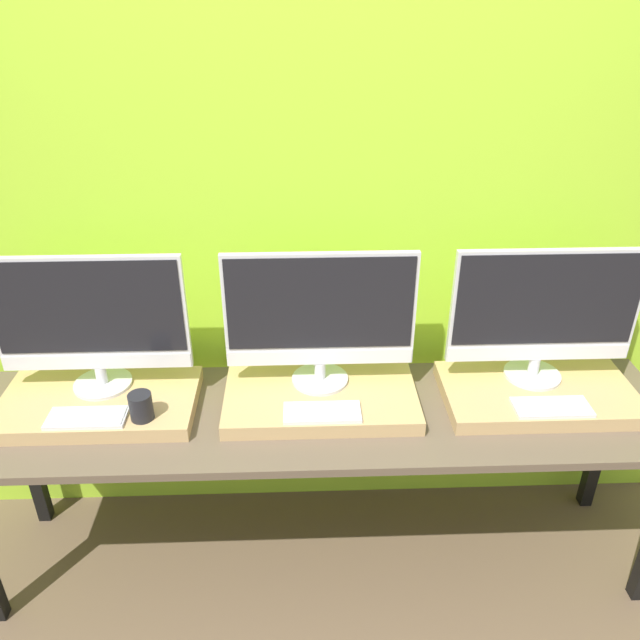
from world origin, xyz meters
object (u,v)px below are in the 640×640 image
monitor_left (90,320)px  monitor_center (320,316)px  mug (141,406)px  keyboard_left (87,417)px  monitor_right (545,312)px  keyboard_center (322,412)px  keyboard_right (552,407)px

monitor_left → monitor_center: bearing=0.0°
mug → keyboard_left: bearing=180.0°
monitor_left → monitor_right: 1.57m
keyboard_left → monitor_right: monitor_right is taller
monitor_left → keyboard_left: bearing=-90.0°
monitor_left → keyboard_center: bearing=-14.2°
keyboard_center → monitor_center: bearing=90.0°
mug → monitor_right: 1.41m
keyboard_left → keyboard_center: same height
monitor_left → mug: 0.35m
monitor_right → keyboard_right: bearing=-90.0°
keyboard_left → monitor_right: (1.57, 0.20, 0.26)m
monitor_right → mug: bearing=-171.8°
monitor_center → keyboard_right: 0.85m
monitor_center → keyboard_right: size_ratio=2.54×
monitor_center → keyboard_right: monitor_center is taller
keyboard_right → mug: bearing=-180.0°
mug → keyboard_right: mug is taller
mug → keyboard_right: (1.38, 0.00, -0.04)m
keyboard_center → keyboard_right: same height
monitor_left → mug: size_ratio=7.00×
monitor_left → keyboard_left: 0.33m
keyboard_right → monitor_right: bearing=90.0°
monitor_right → keyboard_center: bearing=-165.8°
monitor_right → keyboard_right: monitor_right is taller
monitor_left → monitor_right: bearing=0.0°
monitor_center → keyboard_right: bearing=-14.2°
mug → monitor_center: size_ratio=0.14×
keyboard_center → keyboard_right: 0.78m
keyboard_left → monitor_center: size_ratio=0.39×
keyboard_left → mug: bearing=-0.0°
monitor_left → keyboard_right: bearing=-7.2°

